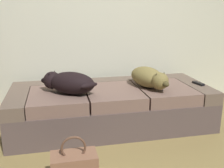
% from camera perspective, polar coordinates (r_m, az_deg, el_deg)
% --- Properties ---
extents(couch, '(2.06, 0.88, 0.42)m').
position_cam_1_polar(couch, '(2.83, -0.22, -4.85)').
color(couch, '#554643').
rests_on(couch, ground).
extents(dog_dark, '(0.57, 0.47, 0.21)m').
position_cam_1_polar(dog_dark, '(2.58, -9.35, 0.33)').
color(dog_dark, black).
rests_on(dog_dark, couch).
extents(dog_tan, '(0.37, 0.59, 0.21)m').
position_cam_1_polar(dog_tan, '(2.77, 7.97, 1.39)').
color(dog_tan, olive).
rests_on(dog_tan, couch).
extents(tv_remote, '(0.08, 0.16, 0.02)m').
position_cam_1_polar(tv_remote, '(3.02, 18.01, 0.12)').
color(tv_remote, black).
rests_on(tv_remote, couch).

